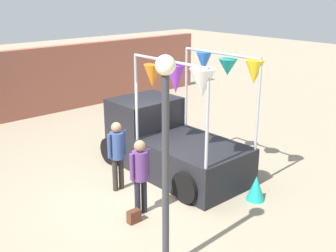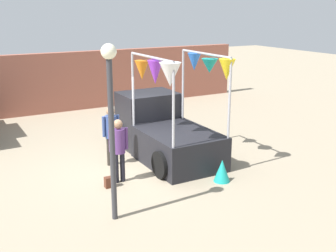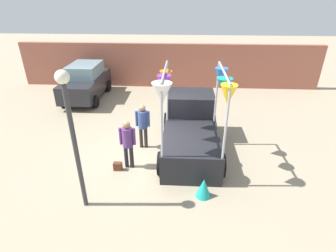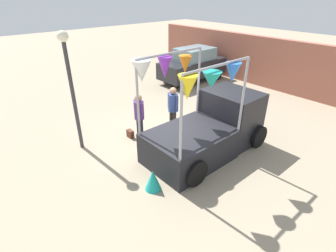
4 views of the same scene
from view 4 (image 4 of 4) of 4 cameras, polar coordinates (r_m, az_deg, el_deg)
name	(u,v)px [view 4 (image 4 of 4)]	position (r m, az deg, el deg)	size (l,w,h in m)	color
ground_plane	(172,140)	(9.38, 0.78, -3.17)	(60.00, 60.00, 0.00)	gray
vendor_truck	(211,125)	(8.61, 9.39, 0.17)	(2.37, 4.09, 3.23)	black
parked_car	(193,65)	(15.48, 5.44, 13.12)	(1.88, 4.00, 1.88)	#26262B
person_customer	(139,113)	(9.04, -6.31, 2.85)	(0.53, 0.34, 1.71)	black
person_vendor	(173,105)	(9.54, 1.07, 4.51)	(0.53, 0.34, 1.74)	#2D2823
handbag	(130,134)	(9.62, -8.21, -1.69)	(0.28, 0.16, 0.28)	#592D1E
street_lamp	(70,76)	(8.50, -20.62, 10.10)	(0.32, 0.32, 3.80)	#333338
brick_boundary_wall	(287,67)	(14.92, 24.47, 11.66)	(18.00, 0.36, 2.60)	#9E5947
folded_kite_bundle_teal	(153,180)	(7.13, -3.31, -11.65)	(0.44, 0.44, 0.60)	teal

